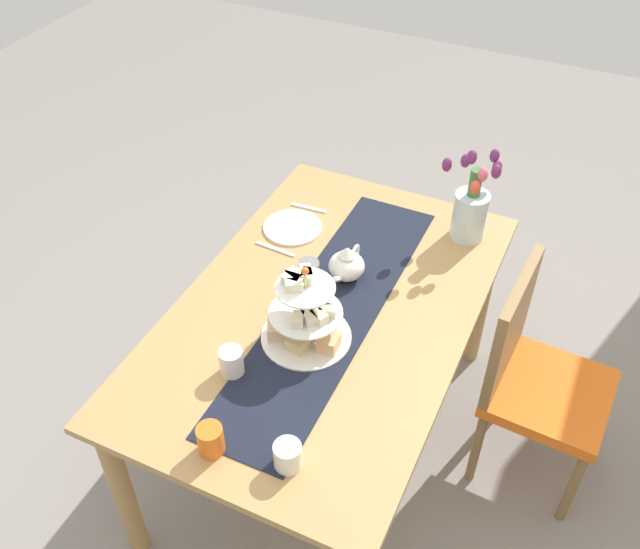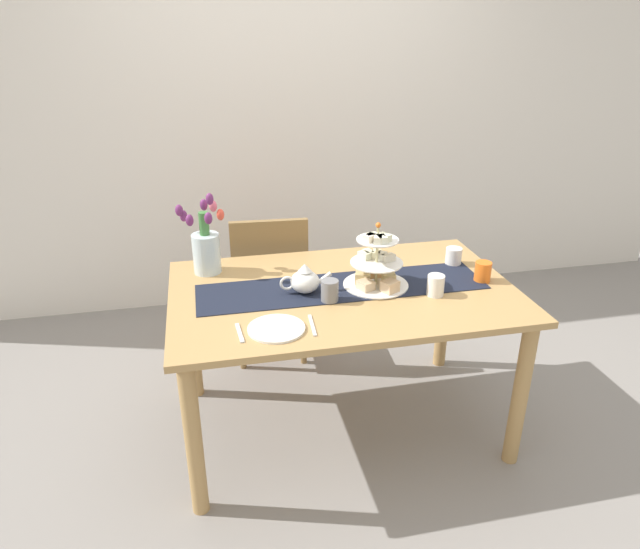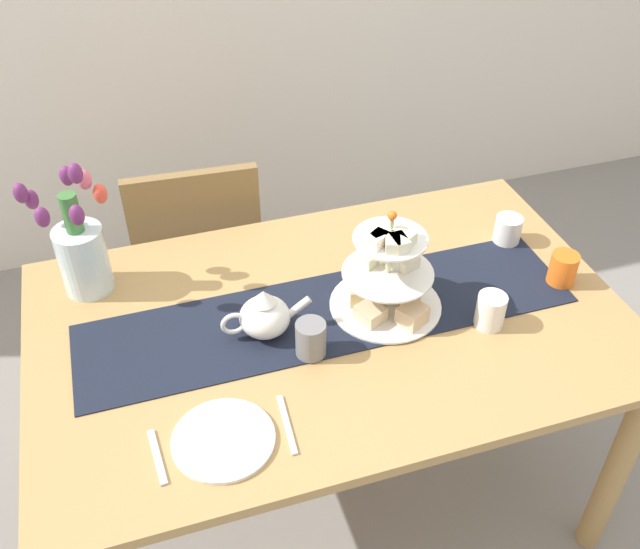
# 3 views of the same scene
# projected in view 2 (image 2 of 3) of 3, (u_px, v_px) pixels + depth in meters

# --- Properties ---
(ground_plane) EXTENTS (8.00, 8.00, 0.00)m
(ground_plane) POSITION_uv_depth(u_px,v_px,m) (341.00, 423.00, 2.91)
(ground_plane) COLOR gray
(room_wall_rear) EXTENTS (6.00, 0.08, 2.60)m
(room_wall_rear) POSITION_uv_depth(u_px,v_px,m) (286.00, 115.00, 3.79)
(room_wall_rear) COLOR silver
(room_wall_rear) RESTS_ON ground_plane
(dining_table) EXTENTS (1.56, 0.97, 0.76)m
(dining_table) POSITION_uv_depth(u_px,v_px,m) (343.00, 310.00, 2.64)
(dining_table) COLOR tan
(dining_table) RESTS_ON ground_plane
(chair_left) EXTENTS (0.44, 0.44, 0.91)m
(chair_left) POSITION_uv_depth(u_px,v_px,m) (270.00, 281.00, 3.29)
(chair_left) COLOR olive
(chair_left) RESTS_ON ground_plane
(table_runner) EXTENTS (1.32, 0.32, 0.00)m
(table_runner) POSITION_uv_depth(u_px,v_px,m) (342.00, 287.00, 2.61)
(table_runner) COLOR black
(table_runner) RESTS_ON dining_table
(tiered_cake_stand) EXTENTS (0.30, 0.30, 0.30)m
(tiered_cake_stand) POSITION_uv_depth(u_px,v_px,m) (376.00, 267.00, 2.59)
(tiered_cake_stand) COLOR beige
(tiered_cake_stand) RESTS_ON table_runner
(teapot) EXTENTS (0.24, 0.13, 0.14)m
(teapot) POSITION_uv_depth(u_px,v_px,m) (305.00, 281.00, 2.54)
(teapot) COLOR white
(teapot) RESTS_ON table_runner
(tulip_vase) EXTENTS (0.22, 0.21, 0.40)m
(tulip_vase) POSITION_uv_depth(u_px,v_px,m) (206.00, 246.00, 2.72)
(tulip_vase) COLOR silver
(tulip_vase) RESTS_ON dining_table
(cream_jug) EXTENTS (0.08, 0.08, 0.08)m
(cream_jug) POSITION_uv_depth(u_px,v_px,m) (454.00, 256.00, 2.84)
(cream_jug) COLOR white
(cream_jug) RESTS_ON dining_table
(dinner_plate_left) EXTENTS (0.23, 0.23, 0.01)m
(dinner_plate_left) POSITION_uv_depth(u_px,v_px,m) (276.00, 329.00, 2.26)
(dinner_plate_left) COLOR white
(dinner_plate_left) RESTS_ON dining_table
(fork_left) EXTENTS (0.03, 0.15, 0.01)m
(fork_left) POSITION_uv_depth(u_px,v_px,m) (240.00, 333.00, 2.23)
(fork_left) COLOR silver
(fork_left) RESTS_ON dining_table
(knife_left) EXTENTS (0.02, 0.17, 0.01)m
(knife_left) POSITION_uv_depth(u_px,v_px,m) (312.00, 325.00, 2.28)
(knife_left) COLOR silver
(knife_left) RESTS_ON dining_table
(mug_grey) EXTENTS (0.08, 0.08, 0.09)m
(mug_grey) POSITION_uv_depth(u_px,v_px,m) (330.00, 291.00, 2.46)
(mug_grey) COLOR slate
(mug_grey) RESTS_ON table_runner
(mug_white_text) EXTENTS (0.08, 0.08, 0.09)m
(mug_white_text) POSITION_uv_depth(u_px,v_px,m) (436.00, 285.00, 2.52)
(mug_white_text) COLOR white
(mug_white_text) RESTS_ON dining_table
(mug_orange) EXTENTS (0.08, 0.08, 0.09)m
(mug_orange) POSITION_uv_depth(u_px,v_px,m) (483.00, 272.00, 2.66)
(mug_orange) COLOR orange
(mug_orange) RESTS_ON dining_table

